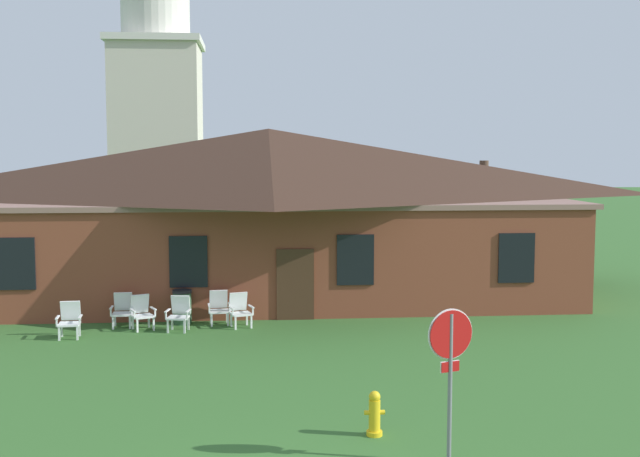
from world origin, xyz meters
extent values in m
cube|color=brown|center=(0.00, 18.29, 1.60)|extent=(19.47, 10.00, 3.20)
cube|color=#8C6458|center=(0.00, 18.29, 3.28)|extent=(19.86, 10.20, 0.16)
pyramid|color=#382319|center=(0.00, 18.29, 4.55)|extent=(20.24, 10.40, 2.38)
cube|color=black|center=(-7.30, 13.26, 1.76)|extent=(1.10, 0.06, 1.50)
cube|color=black|center=(-2.43, 13.26, 1.76)|extent=(1.10, 0.06, 1.50)
cube|color=black|center=(2.43, 13.26, 1.76)|extent=(1.10, 0.06, 1.50)
cube|color=black|center=(7.30, 13.26, 1.76)|extent=(1.10, 0.06, 1.50)
cube|color=#422819|center=(0.66, 13.26, 1.05)|extent=(1.10, 0.06, 2.10)
cube|color=beige|center=(-5.91, 35.98, 5.44)|extent=(4.80, 4.80, 10.88)
cube|color=silver|center=(-5.91, 35.98, 11.06)|extent=(5.18, 5.18, 0.36)
cylinder|color=silver|center=(-5.91, 35.98, 12.34)|extent=(3.80, 3.80, 2.20)
cylinder|color=slate|center=(2.51, 2.33, 1.20)|extent=(0.07, 0.07, 2.39)
cylinder|color=white|center=(2.51, 2.34, 2.07)|extent=(0.77, 0.27, 0.81)
cylinder|color=#B71414|center=(2.51, 2.32, 2.07)|extent=(0.73, 0.26, 0.76)
cube|color=#B71414|center=(2.51, 2.33, 1.55)|extent=(0.31, 0.12, 0.16)
cube|color=white|center=(2.51, 2.34, 1.55)|extent=(0.33, 0.12, 0.18)
cube|color=white|center=(-5.18, 11.22, 0.18)|extent=(0.05, 0.05, 0.36)
cube|color=white|center=(-5.64, 11.18, 0.18)|extent=(0.05, 0.05, 0.36)
cube|color=white|center=(-5.22, 11.66, 0.18)|extent=(0.05, 0.05, 0.36)
cube|color=white|center=(-5.68, 11.62, 0.18)|extent=(0.05, 0.05, 0.36)
cube|color=white|center=(-5.43, 11.42, 0.39)|extent=(0.58, 0.56, 0.05)
cube|color=white|center=(-5.46, 11.73, 0.69)|extent=(0.53, 0.23, 0.54)
cube|color=white|center=(-5.14, 11.42, 0.58)|extent=(0.10, 0.47, 0.03)
cube|color=white|center=(-5.12, 11.26, 0.47)|extent=(0.04, 0.04, 0.22)
cube|color=white|center=(-5.72, 11.37, 0.58)|extent=(0.10, 0.47, 0.03)
cube|color=white|center=(-5.70, 11.21, 0.47)|extent=(0.04, 0.04, 0.22)
cube|color=white|center=(-4.01, 12.43, 0.18)|extent=(0.05, 0.05, 0.36)
cube|color=white|center=(-4.47, 12.41, 0.18)|extent=(0.05, 0.05, 0.36)
cube|color=white|center=(-4.03, 12.87, 0.18)|extent=(0.05, 0.05, 0.36)
cube|color=white|center=(-4.49, 12.85, 0.18)|extent=(0.05, 0.05, 0.36)
cube|color=white|center=(-4.25, 12.64, 0.39)|extent=(0.56, 0.54, 0.05)
cube|color=white|center=(-4.26, 12.95, 0.69)|extent=(0.52, 0.21, 0.54)
cube|color=white|center=(-3.96, 12.63, 0.58)|extent=(0.08, 0.47, 0.03)
cube|color=white|center=(-3.95, 12.47, 0.47)|extent=(0.04, 0.04, 0.22)
cube|color=white|center=(-4.54, 12.61, 0.58)|extent=(0.08, 0.47, 0.03)
cube|color=white|center=(-4.53, 12.44, 0.47)|extent=(0.04, 0.04, 0.22)
cube|color=white|center=(-3.32, 12.17, 0.18)|extent=(0.07, 0.07, 0.36)
cube|color=white|center=(-3.74, 11.98, 0.18)|extent=(0.07, 0.07, 0.36)
cube|color=white|center=(-3.51, 12.57, 0.18)|extent=(0.07, 0.07, 0.36)
cube|color=white|center=(-3.92, 12.38, 0.18)|extent=(0.07, 0.07, 0.36)
cube|color=white|center=(-3.62, 12.28, 0.39)|extent=(0.71, 0.70, 0.05)
cube|color=white|center=(-3.75, 12.56, 0.69)|extent=(0.55, 0.39, 0.54)
cube|color=white|center=(-3.35, 12.38, 0.58)|extent=(0.25, 0.45, 0.03)
cube|color=white|center=(-3.28, 12.23, 0.47)|extent=(0.05, 0.05, 0.22)
cube|color=white|center=(-3.88, 12.14, 0.58)|extent=(0.25, 0.45, 0.03)
cube|color=white|center=(-3.81, 11.99, 0.47)|extent=(0.05, 0.05, 0.22)
cube|color=white|center=(-2.44, 11.75, 0.18)|extent=(0.06, 0.06, 0.36)
cube|color=white|center=(-2.90, 11.83, 0.18)|extent=(0.06, 0.06, 0.36)
cube|color=white|center=(-2.38, 12.19, 0.18)|extent=(0.06, 0.06, 0.36)
cube|color=white|center=(-2.83, 12.26, 0.18)|extent=(0.06, 0.06, 0.36)
cube|color=white|center=(-2.64, 12.01, 0.39)|extent=(0.61, 0.60, 0.05)
cube|color=white|center=(-2.59, 12.32, 0.69)|extent=(0.54, 0.27, 0.54)
cube|color=white|center=(-2.35, 11.94, 0.58)|extent=(0.13, 0.47, 0.03)
cube|color=white|center=(-2.38, 11.78, 0.47)|extent=(0.05, 0.05, 0.22)
cube|color=white|center=(-2.93, 12.03, 0.58)|extent=(0.13, 0.47, 0.03)
cube|color=white|center=(-2.95, 11.87, 0.47)|extent=(0.05, 0.05, 0.22)
cube|color=white|center=(-1.29, 12.59, 0.18)|extent=(0.05, 0.05, 0.36)
cube|color=white|center=(-1.75, 12.54, 0.18)|extent=(0.05, 0.05, 0.36)
cube|color=white|center=(-1.34, 13.03, 0.18)|extent=(0.05, 0.05, 0.36)
cube|color=white|center=(-1.80, 12.98, 0.18)|extent=(0.05, 0.05, 0.36)
cube|color=white|center=(-1.54, 12.78, 0.39)|extent=(0.59, 0.57, 0.05)
cube|color=white|center=(-1.58, 13.09, 0.69)|extent=(0.53, 0.24, 0.54)
cube|color=white|center=(-1.25, 12.79, 0.58)|extent=(0.11, 0.47, 0.03)
cube|color=white|center=(-1.24, 12.63, 0.47)|extent=(0.04, 0.04, 0.22)
cube|color=white|center=(-1.83, 12.73, 0.58)|extent=(0.11, 0.47, 0.03)
cube|color=white|center=(-1.81, 12.57, 0.47)|extent=(0.04, 0.04, 0.22)
cube|color=white|center=(-0.63, 12.22, 0.18)|extent=(0.06, 0.06, 0.36)
cube|color=white|center=(-1.07, 12.09, 0.18)|extent=(0.06, 0.06, 0.36)
cube|color=white|center=(-0.76, 12.65, 0.18)|extent=(0.06, 0.06, 0.36)
cube|color=white|center=(-1.20, 12.51, 0.18)|extent=(0.06, 0.06, 0.36)
cube|color=white|center=(-0.92, 12.37, 0.39)|extent=(0.67, 0.65, 0.05)
cube|color=white|center=(-1.01, 12.67, 0.69)|extent=(0.55, 0.33, 0.54)
cube|color=white|center=(-0.63, 12.43, 0.58)|extent=(0.19, 0.47, 0.03)
cube|color=white|center=(-0.59, 12.28, 0.47)|extent=(0.05, 0.05, 0.22)
cube|color=white|center=(-1.19, 12.27, 0.58)|extent=(0.19, 0.47, 0.03)
cube|color=white|center=(-1.14, 12.11, 0.47)|extent=(0.05, 0.05, 0.22)
cylinder|color=brown|center=(8.62, 21.23, 2.30)|extent=(0.36, 0.36, 4.60)
cylinder|color=brown|center=(8.94, 21.49, 3.47)|extent=(0.73, 0.83, 1.39)
cylinder|color=brown|center=(9.23, 20.96, 3.76)|extent=(0.72, 1.36, 0.94)
cylinder|color=brown|center=(8.65, 20.77, 3.31)|extent=(1.01, 0.22, 0.76)
cylinder|color=gold|center=(1.52, 3.60, 0.04)|extent=(0.28, 0.28, 0.08)
cylinder|color=gold|center=(1.52, 3.60, 0.36)|extent=(0.20, 0.20, 0.55)
sphere|color=gold|center=(1.52, 3.60, 0.69)|extent=(0.20, 0.20, 0.20)
cylinder|color=gold|center=(1.39, 3.60, 0.41)|extent=(0.10, 0.08, 0.08)
cylinder|color=gold|center=(1.65, 3.60, 0.41)|extent=(0.10, 0.08, 0.08)
cylinder|color=#335638|center=(-2.61, 12.99, 0.45)|extent=(0.52, 0.52, 0.90)
cylinder|color=black|center=(-2.61, 12.99, 0.94)|extent=(0.56, 0.56, 0.08)
camera|label=1|loc=(-0.55, -9.55, 4.89)|focal=44.24mm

